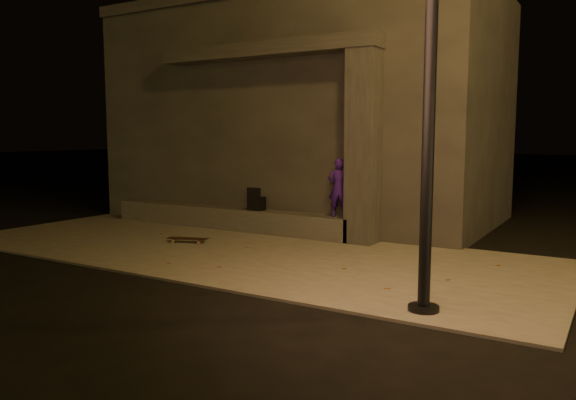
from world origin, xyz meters
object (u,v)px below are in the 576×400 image
Objects in this scene: column at (364,147)px; skateboard at (187,239)px; backpack at (257,202)px; skateboarder at (339,188)px.

column is 4.54× the size of skateboard.
backpack reaches higher than skateboard.
skateboarder is (-0.50, 0.00, -0.78)m from column.
column is 0.93m from skateboarder.
backpack is 1.86m from skateboard.
skateboarder is 2.35× the size of backpack.
skateboarder is at bearing 180.00° from column.
column is 2.70m from backpack.
skateboarder reaches higher than backpack.
column is 3.15× the size of skateboarder.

